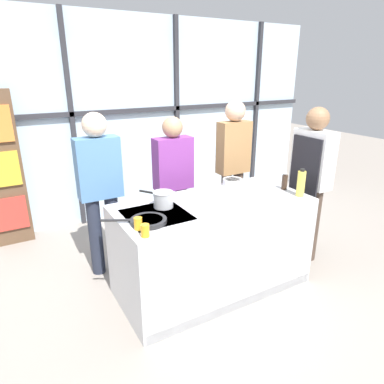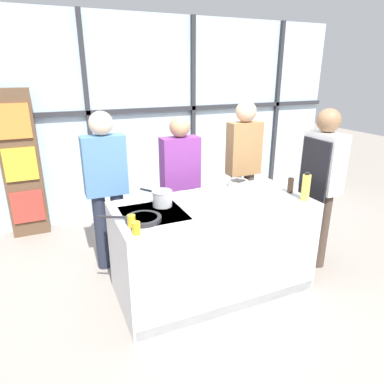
{
  "view_description": "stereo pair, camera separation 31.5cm",
  "coord_description": "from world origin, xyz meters",
  "px_view_note": "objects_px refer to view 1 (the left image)",
  "views": [
    {
      "loc": [
        -1.65,
        -2.48,
        2.08
      ],
      "look_at": [
        -0.17,
        0.1,
        1.02
      ],
      "focal_mm": 32.0,
      "sensor_mm": 36.0,
      "label": 1
    },
    {
      "loc": [
        -1.37,
        -2.62,
        2.08
      ],
      "look_at": [
        -0.17,
        0.1,
        1.02
      ],
      "focal_mm": 32.0,
      "sensor_mm": 36.0,
      "label": 2
    }
  ],
  "objects_px": {
    "frying_pan": "(148,221)",
    "white_plate": "(243,189)",
    "spectator_center_right": "(233,161)",
    "mixing_bowl": "(233,182)",
    "oil_bottle": "(301,183)",
    "juice_glass_far": "(138,224)",
    "saucepan": "(163,199)",
    "spectator_center_left": "(173,179)",
    "chef": "(311,176)",
    "pepper_grinder": "(285,182)",
    "spectator_far_left": "(100,186)",
    "juice_glass_near": "(145,231)"
  },
  "relations": [
    {
      "from": "frying_pan",
      "to": "white_plate",
      "type": "height_order",
      "value": "frying_pan"
    },
    {
      "from": "spectator_center_right",
      "to": "mixing_bowl",
      "type": "xyz_separation_m",
      "value": [
        -0.38,
        -0.51,
        -0.06
      ]
    },
    {
      "from": "frying_pan",
      "to": "oil_bottle",
      "type": "distance_m",
      "value": 1.55
    },
    {
      "from": "spectator_center_right",
      "to": "juice_glass_far",
      "type": "height_order",
      "value": "spectator_center_right"
    },
    {
      "from": "saucepan",
      "to": "spectator_center_right",
      "type": "bearing_deg",
      "value": 28.56
    },
    {
      "from": "juice_glass_far",
      "to": "spectator_center_left",
      "type": "bearing_deg",
      "value": 51.19
    },
    {
      "from": "white_plate",
      "to": "juice_glass_far",
      "type": "bearing_deg",
      "value": -165.0
    },
    {
      "from": "chef",
      "to": "white_plate",
      "type": "height_order",
      "value": "chef"
    },
    {
      "from": "spectator_center_left",
      "to": "pepper_grinder",
      "type": "xyz_separation_m",
      "value": [
        0.83,
        -0.88,
        0.09
      ]
    },
    {
      "from": "spectator_far_left",
      "to": "frying_pan",
      "type": "bearing_deg",
      "value": 96.95
    },
    {
      "from": "frying_pan",
      "to": "mixing_bowl",
      "type": "bearing_deg",
      "value": 20.63
    },
    {
      "from": "pepper_grinder",
      "to": "juice_glass_far",
      "type": "distance_m",
      "value": 1.66
    },
    {
      "from": "spectator_center_right",
      "to": "white_plate",
      "type": "xyz_separation_m",
      "value": [
        -0.37,
        -0.68,
        -0.09
      ]
    },
    {
      "from": "spectator_center_left",
      "to": "juice_glass_near",
      "type": "relative_size",
      "value": 16.53
    },
    {
      "from": "chef",
      "to": "spectator_center_left",
      "type": "relative_size",
      "value": 1.07
    },
    {
      "from": "pepper_grinder",
      "to": "juice_glass_near",
      "type": "distance_m",
      "value": 1.68
    },
    {
      "from": "chef",
      "to": "mixing_bowl",
      "type": "distance_m",
      "value": 0.88
    },
    {
      "from": "spectator_far_left",
      "to": "saucepan",
      "type": "relative_size",
      "value": 5.71
    },
    {
      "from": "chef",
      "to": "frying_pan",
      "type": "distance_m",
      "value": 1.99
    },
    {
      "from": "frying_pan",
      "to": "oil_bottle",
      "type": "xyz_separation_m",
      "value": [
        1.54,
        -0.16,
        0.11
      ]
    },
    {
      "from": "chef",
      "to": "juice_glass_far",
      "type": "distance_m",
      "value": 2.1
    },
    {
      "from": "oil_bottle",
      "to": "juice_glass_near",
      "type": "height_order",
      "value": "oil_bottle"
    },
    {
      "from": "saucepan",
      "to": "oil_bottle",
      "type": "height_order",
      "value": "oil_bottle"
    },
    {
      "from": "juice_glass_far",
      "to": "mixing_bowl",
      "type": "bearing_deg",
      "value": 21.91
    },
    {
      "from": "white_plate",
      "to": "spectator_center_left",
      "type": "bearing_deg",
      "value": 124.21
    },
    {
      "from": "saucepan",
      "to": "juice_glass_far",
      "type": "distance_m",
      "value": 0.49
    },
    {
      "from": "juice_glass_near",
      "to": "juice_glass_far",
      "type": "distance_m",
      "value": 0.14
    },
    {
      "from": "spectator_far_left",
      "to": "pepper_grinder",
      "type": "distance_m",
      "value": 1.88
    },
    {
      "from": "juice_glass_far",
      "to": "white_plate",
      "type": "bearing_deg",
      "value": 15.0
    },
    {
      "from": "spectator_far_left",
      "to": "pepper_grinder",
      "type": "height_order",
      "value": "spectator_far_left"
    },
    {
      "from": "spectator_center_right",
      "to": "chef",
      "type": "bearing_deg",
      "value": 118.03
    },
    {
      "from": "oil_bottle",
      "to": "frying_pan",
      "type": "bearing_deg",
      "value": 174.06
    },
    {
      "from": "oil_bottle",
      "to": "juice_glass_far",
      "type": "xyz_separation_m",
      "value": [
        -1.64,
        0.09,
        -0.08
      ]
    },
    {
      "from": "frying_pan",
      "to": "juice_glass_far",
      "type": "height_order",
      "value": "juice_glass_far"
    },
    {
      "from": "spectator_far_left",
      "to": "pepper_grinder",
      "type": "xyz_separation_m",
      "value": [
        1.66,
        -0.88,
        0.02
      ]
    },
    {
      "from": "saucepan",
      "to": "juice_glass_far",
      "type": "xyz_separation_m",
      "value": [
        -0.36,
        -0.32,
        -0.03
      ]
    },
    {
      "from": "frying_pan",
      "to": "saucepan",
      "type": "relative_size",
      "value": 1.65
    },
    {
      "from": "white_plate",
      "to": "pepper_grinder",
      "type": "distance_m",
      "value": 0.43
    },
    {
      "from": "white_plate",
      "to": "mixing_bowl",
      "type": "xyz_separation_m",
      "value": [
        -0.01,
        0.17,
        0.03
      ]
    },
    {
      "from": "spectator_center_left",
      "to": "saucepan",
      "type": "distance_m",
      "value": 0.84
    },
    {
      "from": "spectator_center_right",
      "to": "white_plate",
      "type": "height_order",
      "value": "spectator_center_right"
    },
    {
      "from": "white_plate",
      "to": "juice_glass_near",
      "type": "distance_m",
      "value": 1.37
    },
    {
      "from": "spectator_center_right",
      "to": "pepper_grinder",
      "type": "bearing_deg",
      "value": 90.14
    },
    {
      "from": "mixing_bowl",
      "to": "pepper_grinder",
      "type": "bearing_deg",
      "value": -44.53
    },
    {
      "from": "pepper_grinder",
      "to": "mixing_bowl",
      "type": "bearing_deg",
      "value": 135.47
    },
    {
      "from": "frying_pan",
      "to": "juice_glass_far",
      "type": "xyz_separation_m",
      "value": [
        -0.11,
        -0.07,
        0.03
      ]
    },
    {
      "from": "spectator_center_left",
      "to": "pepper_grinder",
      "type": "height_order",
      "value": "spectator_center_left"
    },
    {
      "from": "mixing_bowl",
      "to": "juice_glass_near",
      "type": "relative_size",
      "value": 2.19
    },
    {
      "from": "spectator_center_left",
      "to": "frying_pan",
      "type": "xyz_separation_m",
      "value": [
        -0.71,
        -0.95,
        0.02
      ]
    },
    {
      "from": "spectator_center_left",
      "to": "juice_glass_far",
      "type": "distance_m",
      "value": 1.31
    }
  ]
}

